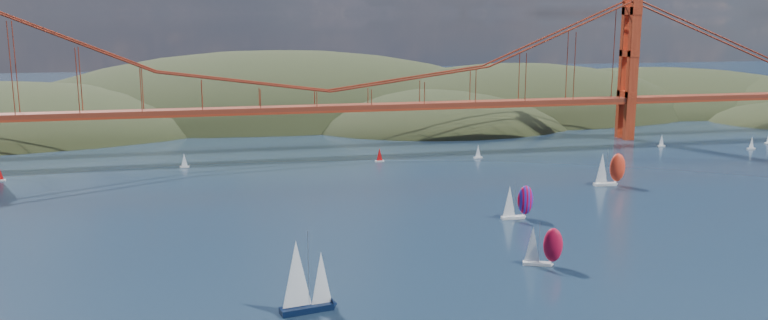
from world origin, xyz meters
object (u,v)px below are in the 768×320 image
Objects in this scene: sloop_navy at (304,277)px; racer_rwb at (517,201)px; racer_0 at (542,245)px; racer_3 at (609,168)px.

racer_rwb is (58.11, 46.95, -1.85)m from sloop_navy.
sloop_navy is at bearing -143.24° from racer_0.
racer_rwb is (-40.60, -27.74, -0.68)m from racer_3.
racer_0 is at bearing -125.47° from racer_3.
racer_0 is 78.97m from racer_3.
sloop_navy is 1.52× the size of racer_rwb.
racer_rwb is (8.89, 33.80, 0.19)m from racer_0.
racer_3 reaches higher than racer_0.
sloop_navy is 1.32× the size of racer_3.
sloop_navy is 50.99m from racer_0.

